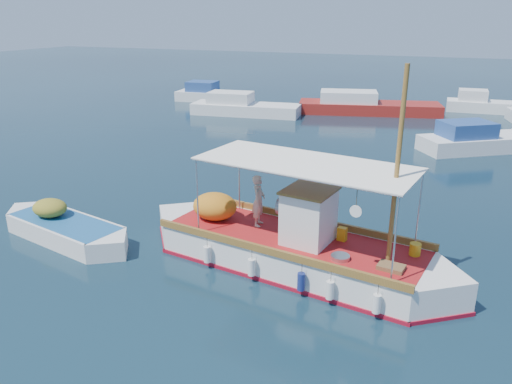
% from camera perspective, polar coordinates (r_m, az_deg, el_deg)
% --- Properties ---
extents(ground, '(160.00, 160.00, 0.00)m').
position_cam_1_polar(ground, '(15.62, 2.42, -6.66)').
color(ground, black).
rests_on(ground, ground).
extents(fishing_caique, '(9.85, 3.83, 6.08)m').
position_cam_1_polar(fishing_caique, '(14.54, 3.88, -6.48)').
color(fishing_caique, white).
rests_on(fishing_caique, ground).
extents(dinghy, '(5.56, 2.44, 1.39)m').
position_cam_1_polar(dinghy, '(17.46, -21.04, -4.06)').
color(dinghy, white).
rests_on(dinghy, ground).
extents(bg_boat_nw, '(8.04, 3.35, 1.80)m').
position_cam_1_polar(bg_boat_nw, '(36.79, -1.53, 9.60)').
color(bg_boat_nw, silver).
rests_on(bg_boat_nw, ground).
extents(bg_boat_n, '(10.54, 5.10, 1.80)m').
position_cam_1_polar(bg_boat_n, '(38.15, 12.29, 9.53)').
color(bg_boat_n, maroon).
rests_on(bg_boat_n, ground).
extents(bg_boat_ne, '(6.60, 5.50, 1.80)m').
position_cam_1_polar(bg_boat_ne, '(29.32, 23.99, 5.29)').
color(bg_boat_ne, silver).
rests_on(bg_boat_ne, ground).
extents(bg_boat_far_w, '(6.16, 2.92, 1.80)m').
position_cam_1_polar(bg_boat_far_w, '(42.96, -5.23, 10.98)').
color(bg_boat_far_w, silver).
rests_on(bg_boat_far_w, ground).
extents(bg_boat_far_n, '(5.10, 2.19, 1.80)m').
position_cam_1_polar(bg_boat_far_n, '(41.50, 24.23, 9.05)').
color(bg_boat_far_n, silver).
rests_on(bg_boat_far_n, ground).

